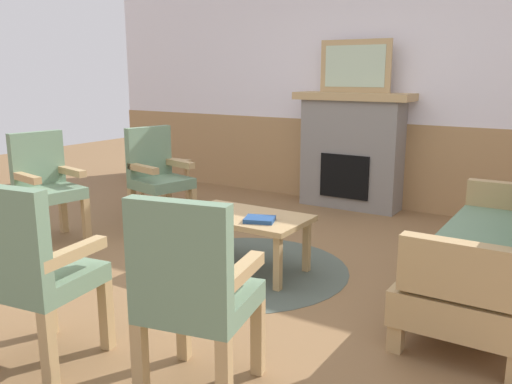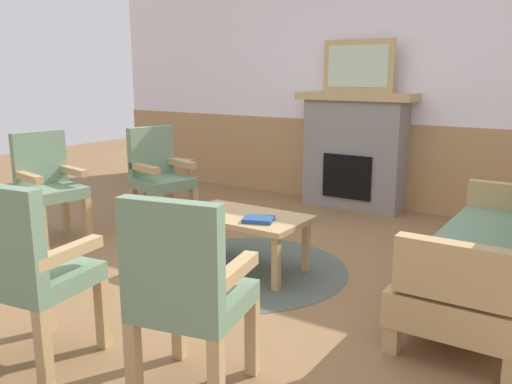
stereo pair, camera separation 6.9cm
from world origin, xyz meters
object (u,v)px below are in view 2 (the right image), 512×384
Objects in this scene: coffee_table at (244,221)px; side_table at (166,171)px; armchair_front_left at (28,266)px; armchair_by_window_left at (159,173)px; couch at (495,252)px; armchair_front_center at (186,288)px; armchair_near_fireplace at (48,182)px; fireplace at (355,150)px; framed_picture at (358,66)px; book_on_table at (259,219)px.

side_table is at bearing 148.85° from coffee_table.
armchair_front_left is at bearing -59.74° from side_table.
armchair_by_window_left is 1.00× the size of armchair_front_left.
coffee_table is 1.75× the size of side_table.
coffee_table is 1.48m from armchair_by_window_left.
couch is 1.75m from coffee_table.
armchair_front_center is (0.72, -1.51, 0.15)m from coffee_table.
armchair_near_fireplace is (-1.91, -0.33, 0.15)m from coffee_table.
fireplace is at bearing 92.15° from coffee_table.
side_table is (0.13, 1.41, -0.10)m from armchair_near_fireplace.
coffee_table is at bearing -87.85° from fireplace.
fireplace reaches higher than armchair_near_fireplace.
framed_picture is 0.82× the size of armchair_front_left.
side_table is at bearing 120.26° from armchair_front_left.
armchair_near_fireplace is at bearing -170.98° from couch.
armchair_front_center is at bearing -46.00° from side_table.
side_table is (-1.97, 1.17, -0.02)m from book_on_table.
armchair_front_left and armchair_front_center have the same top height.
armchair_by_window_left is at bearing 174.79° from couch.
framed_picture is 3.36m from armchair_near_fireplace.
book_on_table is 1.67m from armchair_front_left.
couch is 1.84× the size of armchair_near_fireplace.
framed_picture is at bearing 53.91° from armchair_by_window_left.
armchair_front_center is at bearing 14.34° from armchair_front_left.
armchair_front_left is 0.89m from armchair_front_center.
armchair_by_window_left reaches higher than book_on_table.
framed_picture is 0.82× the size of armchair_front_center.
armchair_by_window_left is at bearing -126.09° from framed_picture.
armchair_front_center is at bearing -78.07° from fireplace.
book_on_table is 2.12m from armchair_near_fireplace.
couch is at bearing -48.34° from framed_picture.
couch is 2.73m from armchair_front_left.
armchair_front_center is at bearing -44.30° from armchair_by_window_left.
fireplace is 1.33× the size of armchair_by_window_left.
couch is 1.88× the size of coffee_table.
armchair_near_fireplace reaches higher than side_table.
couch and armchair_front_center have the same top height.
armchair_front_left reaches higher than book_on_table.
framed_picture reaches higher than armchair_front_left.
framed_picture is at bearing 55.25° from armchair_near_fireplace.
couch is at bearing 8.09° from coffee_table.
couch is (1.82, -2.05, -1.16)m from framed_picture.
fireplace reaches higher than armchair_front_center.
armchair_by_window_left and armchair_front_left have the same top height.
book_on_table is 0.39× the size of side_table.
armchair_near_fireplace and armchair_by_window_left have the same top height.
framed_picture is (0.00, 0.00, 0.91)m from fireplace.
side_table is at bearing 149.24° from book_on_table.
coffee_table is (0.09, -2.29, -1.17)m from framed_picture.
fireplace is 1.62× the size of framed_picture.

